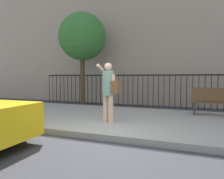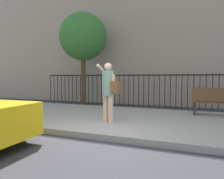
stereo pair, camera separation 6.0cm
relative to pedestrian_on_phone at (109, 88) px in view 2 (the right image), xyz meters
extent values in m
plane|color=#333338|center=(0.29, -1.26, -1.14)|extent=(60.00, 60.00, 0.00)
cube|color=#9E9B93|center=(0.29, 0.94, -1.07)|extent=(28.00, 4.40, 0.15)
cube|color=black|center=(0.29, 4.64, 0.41)|extent=(12.00, 0.04, 0.06)
cylinder|color=black|center=(-5.71, 4.64, -0.34)|extent=(0.03, 0.03, 1.60)
cylinder|color=black|center=(-5.45, 4.64, -0.34)|extent=(0.03, 0.03, 1.60)
cylinder|color=black|center=(-5.20, 4.64, -0.34)|extent=(0.03, 0.03, 1.60)
cylinder|color=black|center=(-4.94, 4.64, -0.34)|extent=(0.03, 0.03, 1.60)
cylinder|color=black|center=(-4.68, 4.64, -0.34)|extent=(0.03, 0.03, 1.60)
cylinder|color=black|center=(-4.43, 4.64, -0.34)|extent=(0.03, 0.03, 1.60)
cylinder|color=black|center=(-4.17, 4.64, -0.34)|extent=(0.03, 0.03, 1.60)
cylinder|color=black|center=(-3.92, 4.64, -0.34)|extent=(0.03, 0.03, 1.60)
cylinder|color=black|center=(-3.66, 4.64, -0.34)|extent=(0.03, 0.03, 1.60)
cylinder|color=black|center=(-3.41, 4.64, -0.34)|extent=(0.03, 0.03, 1.60)
cylinder|color=black|center=(-3.15, 4.64, -0.34)|extent=(0.03, 0.03, 1.60)
cylinder|color=black|center=(-2.90, 4.64, -0.34)|extent=(0.03, 0.03, 1.60)
cylinder|color=black|center=(-2.64, 4.64, -0.34)|extent=(0.03, 0.03, 1.60)
cylinder|color=black|center=(-2.39, 4.64, -0.34)|extent=(0.03, 0.03, 1.60)
cylinder|color=black|center=(-2.13, 4.64, -0.34)|extent=(0.03, 0.03, 1.60)
cylinder|color=black|center=(-1.88, 4.64, -0.34)|extent=(0.03, 0.03, 1.60)
cylinder|color=black|center=(-1.62, 4.64, -0.34)|extent=(0.03, 0.03, 1.60)
cylinder|color=black|center=(-1.37, 4.64, -0.34)|extent=(0.03, 0.03, 1.60)
cylinder|color=black|center=(-1.11, 4.64, -0.34)|extent=(0.03, 0.03, 1.60)
cylinder|color=black|center=(-0.85, 4.64, -0.34)|extent=(0.03, 0.03, 1.60)
cylinder|color=black|center=(-0.60, 4.64, -0.34)|extent=(0.03, 0.03, 1.60)
cylinder|color=black|center=(-0.34, 4.64, -0.34)|extent=(0.03, 0.03, 1.60)
cylinder|color=black|center=(-0.09, 4.64, -0.34)|extent=(0.03, 0.03, 1.60)
cylinder|color=black|center=(0.17, 4.64, -0.34)|extent=(0.03, 0.03, 1.60)
cylinder|color=black|center=(0.42, 4.64, -0.34)|extent=(0.03, 0.03, 1.60)
cylinder|color=black|center=(0.68, 4.64, -0.34)|extent=(0.03, 0.03, 1.60)
cylinder|color=black|center=(0.93, 4.64, -0.34)|extent=(0.03, 0.03, 1.60)
cylinder|color=black|center=(1.19, 4.64, -0.34)|extent=(0.03, 0.03, 1.60)
cylinder|color=black|center=(1.44, 4.64, -0.34)|extent=(0.03, 0.03, 1.60)
cylinder|color=black|center=(1.70, 4.64, -0.34)|extent=(0.03, 0.03, 1.60)
cylinder|color=black|center=(1.95, 4.64, -0.34)|extent=(0.03, 0.03, 1.60)
cylinder|color=black|center=(2.21, 4.64, -0.34)|extent=(0.03, 0.03, 1.60)
cylinder|color=black|center=(2.46, 4.64, -0.34)|extent=(0.03, 0.03, 1.60)
cylinder|color=black|center=(2.72, 4.64, -0.34)|extent=(0.03, 0.03, 1.60)
cylinder|color=black|center=(2.98, 4.64, -0.34)|extent=(0.03, 0.03, 1.60)
cylinder|color=black|center=(3.23, 4.64, -0.34)|extent=(0.03, 0.03, 1.60)
cylinder|color=black|center=(-1.50, -1.98, -0.82)|extent=(0.64, 0.23, 0.64)
cylinder|color=beige|center=(-0.12, 0.04, -0.61)|extent=(0.15, 0.15, 0.78)
cylinder|color=beige|center=(0.07, -0.02, -0.61)|extent=(0.15, 0.15, 0.78)
cylinder|color=gray|center=(-0.02, 0.01, 0.14)|extent=(0.43, 0.43, 0.71)
sphere|color=beige|center=(-0.02, 0.01, 0.61)|extent=(0.22, 0.22, 0.22)
cylinder|color=beige|center=(-0.21, 0.07, 0.50)|extent=(0.25, 0.50, 0.38)
cylinder|color=beige|center=(0.16, -0.06, 0.12)|extent=(0.09, 0.09, 0.54)
cube|color=black|center=(-0.15, 0.11, 0.59)|extent=(0.07, 0.03, 0.15)
cube|color=brown|center=(0.22, -0.08, 0.03)|extent=(0.32, 0.24, 0.34)
cube|color=brown|center=(2.99, 2.32, -0.54)|extent=(1.60, 0.45, 0.05)
cube|color=brown|center=(2.99, 2.12, -0.26)|extent=(1.60, 0.06, 0.44)
cube|color=#333338|center=(2.29, 2.32, -0.79)|extent=(0.08, 0.41, 0.40)
cylinder|color=#4C3823|center=(-3.01, 3.83, 0.27)|extent=(0.23, 0.23, 2.83)
sphere|color=#387A33|center=(-3.01, 3.83, 2.34)|extent=(2.38, 2.38, 2.38)
camera|label=1|loc=(2.27, -5.55, 0.31)|focal=33.74mm
camera|label=2|loc=(2.33, -5.53, 0.31)|focal=33.74mm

